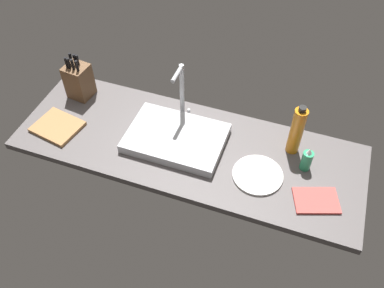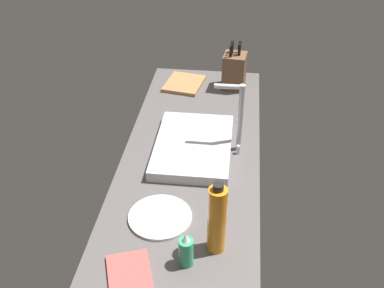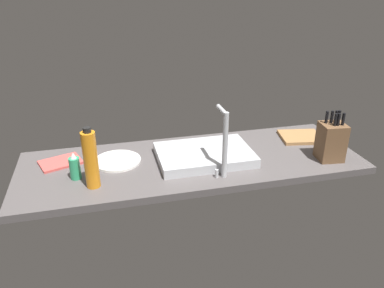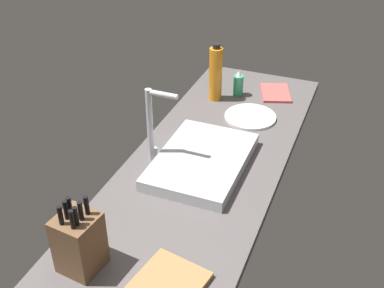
{
  "view_description": "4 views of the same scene",
  "coord_description": "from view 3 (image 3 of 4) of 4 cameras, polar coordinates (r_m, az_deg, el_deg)",
  "views": [
    {
      "loc": [
        46.98,
        -124.54,
        153.6
      ],
      "look_at": [
        3.68,
        -3.8,
        9.81
      ],
      "focal_mm": 38.77,
      "sensor_mm": 36.0,
      "label": 1
    },
    {
      "loc": [
        155.73,
        18.65,
        122.04
      ],
      "look_at": [
        -1.95,
        0.51,
        10.03
      ],
      "focal_mm": 43.49,
      "sensor_mm": 36.0,
      "label": 2
    },
    {
      "loc": [
        41.23,
        165.45,
        90.22
      ],
      "look_at": [
        -0.62,
        -2.76,
        10.85
      ],
      "focal_mm": 35.87,
      "sensor_mm": 36.0,
      "label": 3
    },
    {
      "loc": [
        -148.4,
        -52.07,
        113.02
      ],
      "look_at": [
        -5.86,
        4.7,
        12.46
      ],
      "focal_mm": 45.42,
      "sensor_mm": 36.0,
      "label": 4
    }
  ],
  "objects": [
    {
      "name": "faucet",
      "position": [
        1.7,
        4.8,
        0.59
      ],
      "size": [
        5.5,
        12.59,
        31.18
      ],
      "color": "#B7BABF",
      "rests_on": "countertop_slab"
    },
    {
      "name": "soap_bottle",
      "position": [
        1.8,
        -17.03,
        -3.34
      ],
      "size": [
        4.9,
        4.9,
        12.98
      ],
      "color": "#2D9966",
      "rests_on": "countertop_slab"
    },
    {
      "name": "sink_basin",
      "position": [
        1.91,
        1.85,
        -1.6
      ],
      "size": [
        46.63,
        32.24,
        4.68
      ],
      "primitive_type": "cube",
      "color": "#B7BABF",
      "rests_on": "countertop_slab"
    },
    {
      "name": "dish_towel",
      "position": [
        1.98,
        -18.96,
        -2.59
      ],
      "size": [
        22.43,
        19.0,
        1.2
      ],
      "primitive_type": "cube",
      "rotation": [
        0.0,
        0.0,
        0.34
      ],
      "color": "#CC4C47",
      "rests_on": "countertop_slab"
    },
    {
      "name": "cutting_board",
      "position": [
        2.23,
        15.84,
        1.03
      ],
      "size": [
        25.02,
        22.24,
        1.8
      ],
      "primitive_type": "cube",
      "rotation": [
        0.0,
        0.0,
        -0.18
      ],
      "color": "#9E7042",
      "rests_on": "countertop_slab"
    },
    {
      "name": "water_bottle",
      "position": [
        1.68,
        -14.84,
        -2.22
      ],
      "size": [
        6.17,
        6.17,
        27.74
      ],
      "color": "orange",
      "rests_on": "countertop_slab"
    },
    {
      "name": "countertop_slab",
      "position": [
        1.92,
        0.02,
        -2.82
      ],
      "size": [
        168.42,
        58.34,
        3.5
      ],
      "primitive_type": "cube",
      "color": "#514C4C",
      "rests_on": "ground"
    },
    {
      "name": "dinner_plate",
      "position": [
        1.93,
        -11.04,
        -2.46
      ],
      "size": [
        22.99,
        22.99,
        1.2
      ],
      "primitive_type": "cylinder",
      "color": "white",
      "rests_on": "countertop_slab"
    },
    {
      "name": "knife_block",
      "position": [
        2.0,
        19.98,
        0.42
      ],
      "size": [
        12.92,
        12.69,
        24.75
      ],
      "rotation": [
        0.0,
        0.0,
        -0.12
      ],
      "color": "brown",
      "rests_on": "countertop_slab"
    }
  ]
}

